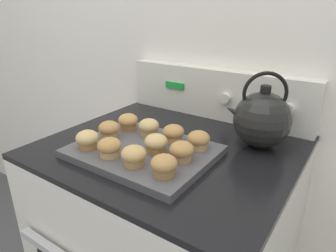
{
  "coord_description": "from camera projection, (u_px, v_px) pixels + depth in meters",
  "views": [
    {
      "loc": [
        0.48,
        -0.36,
        1.34
      ],
      "look_at": [
        0.02,
        0.31,
        1.02
      ],
      "focal_mm": 32.0,
      "sensor_mm": 36.0,
      "label": 1
    }
  ],
  "objects": [
    {
      "name": "muffin_r0_c1",
      "position": [
        109.0,
        147.0,
        0.82
      ],
      "size": [
        0.07,
        0.07,
        0.05
      ],
      "color": "tan",
      "rests_on": "muffin_pan"
    },
    {
      "name": "muffin_r2_c1",
      "position": [
        149.0,
        127.0,
        0.96
      ],
      "size": [
        0.07,
        0.07,
        0.05
      ],
      "color": "tan",
      "rests_on": "muffin_pan"
    },
    {
      "name": "muffin_r0_c2",
      "position": [
        134.0,
        156.0,
        0.78
      ],
      "size": [
        0.07,
        0.07,
        0.05
      ],
      "color": "#A37A4C",
      "rests_on": "muffin_pan"
    },
    {
      "name": "muffin_r2_c2",
      "position": [
        174.0,
        133.0,
        0.92
      ],
      "size": [
        0.07,
        0.07,
        0.05
      ],
      "color": "tan",
      "rests_on": "muffin_pan"
    },
    {
      "name": "muffin_r2_c3",
      "position": [
        199.0,
        140.0,
        0.87
      ],
      "size": [
        0.07,
        0.07,
        0.05
      ],
      "color": "tan",
      "rests_on": "muffin_pan"
    },
    {
      "name": "muffin_r0_c3",
      "position": [
        164.0,
        165.0,
        0.73
      ],
      "size": [
        0.07,
        0.07,
        0.05
      ],
      "color": "olive",
      "rests_on": "muffin_pan"
    },
    {
      "name": "muffin_r0_c0",
      "position": [
        87.0,
        139.0,
        0.87
      ],
      "size": [
        0.07,
        0.07,
        0.05
      ],
      "color": "olive",
      "rests_on": "muffin_pan"
    },
    {
      "name": "muffin_pan",
      "position": [
        143.0,
        151.0,
        0.88
      ],
      "size": [
        0.4,
        0.31,
        0.02
      ],
      "color": "#4C4C51",
      "rests_on": "stove_range"
    },
    {
      "name": "muffin_r1_c0",
      "position": [
        109.0,
        129.0,
        0.94
      ],
      "size": [
        0.07,
        0.07,
        0.05
      ],
      "color": "tan",
      "rests_on": "muffin_pan"
    },
    {
      "name": "muffin_r1_c2",
      "position": [
        156.0,
        143.0,
        0.85
      ],
      "size": [
        0.07,
        0.07,
        0.05
      ],
      "color": "olive",
      "rests_on": "muffin_pan"
    },
    {
      "name": "muffin_r1_c3",
      "position": [
        182.0,
        151.0,
        0.8
      ],
      "size": [
        0.07,
        0.07,
        0.05
      ],
      "color": "#A37A4C",
      "rests_on": "muffin_pan"
    },
    {
      "name": "tea_kettle",
      "position": [
        262.0,
        119.0,
        0.91
      ],
      "size": [
        0.2,
        0.17,
        0.24
      ],
      "color": "black",
      "rests_on": "stove_range"
    },
    {
      "name": "control_panel",
      "position": [
        216.0,
        94.0,
        1.16
      ],
      "size": [
        0.75,
        0.07,
        0.19
      ],
      "color": "silver",
      "rests_on": "stove_range"
    },
    {
      "name": "wall_back",
      "position": [
        224.0,
        48.0,
        1.14
      ],
      "size": [
        8.0,
        0.05,
        2.4
      ],
      "color": "white",
      "rests_on": "ground_plane"
    },
    {
      "name": "muffin_r2_c0",
      "position": [
        128.0,
        122.0,
        1.01
      ],
      "size": [
        0.07,
        0.07,
        0.05
      ],
      "color": "olive",
      "rests_on": "muffin_pan"
    }
  ]
}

